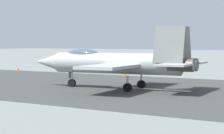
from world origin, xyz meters
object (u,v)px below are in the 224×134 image
(fighter_jet, at_px, (116,63))
(marker_cone_far, at_px, (18,69))
(crew_person, at_px, (70,71))
(marker_cone_mid, at_px, (125,74))

(fighter_jet, relative_size, marker_cone_far, 30.28)
(crew_person, bearing_deg, fighter_jet, 145.78)
(crew_person, distance_m, marker_cone_mid, 7.51)
(marker_cone_mid, bearing_deg, marker_cone_far, 0.00)
(marker_cone_far, bearing_deg, marker_cone_mid, 180.00)
(fighter_jet, height_order, crew_person, fighter_jet)
(marker_cone_far, bearing_deg, crew_person, 156.26)
(crew_person, relative_size, marker_cone_mid, 2.98)
(fighter_jet, distance_m, crew_person, 13.70)
(crew_person, distance_m, marker_cone_far, 16.43)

